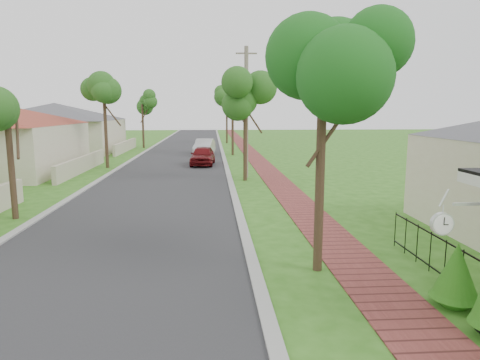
{
  "coord_description": "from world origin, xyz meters",
  "views": [
    {
      "loc": [
        -0.37,
        -7.61,
        3.88
      ],
      "look_at": [
        0.61,
        6.98,
        1.5
      ],
      "focal_mm": 32.0,
      "sensor_mm": 36.0,
      "label": 1
    }
  ],
  "objects_px": {
    "near_tree": "(323,83)",
    "parked_car_red": "(203,156)",
    "station_clock": "(444,222)",
    "parked_car_white": "(204,147)",
    "utility_pole": "(246,112)"
  },
  "relations": [
    {
      "from": "parked_car_white",
      "to": "near_tree",
      "type": "xyz_separation_m",
      "value": [
        3.2,
        -28.11,
        3.83
      ]
    },
    {
      "from": "near_tree",
      "to": "parked_car_red",
      "type": "bearing_deg",
      "value": 98.76
    },
    {
      "from": "utility_pole",
      "to": "station_clock",
      "type": "distance_m",
      "value": 17.9
    },
    {
      "from": "parked_car_red",
      "to": "near_tree",
      "type": "bearing_deg",
      "value": -76.68
    },
    {
      "from": "parked_car_white",
      "to": "utility_pole",
      "type": "xyz_separation_m",
      "value": [
        2.64,
        -13.29,
        3.09
      ]
    },
    {
      "from": "parked_car_red",
      "to": "utility_pole",
      "type": "xyz_separation_m",
      "value": [
        2.64,
        -5.94,
        3.11
      ]
    },
    {
      "from": "parked_car_red",
      "to": "near_tree",
      "type": "height_order",
      "value": "near_tree"
    },
    {
      "from": "parked_car_red",
      "to": "utility_pole",
      "type": "distance_m",
      "value": 7.2
    },
    {
      "from": "near_tree",
      "to": "station_clock",
      "type": "distance_m",
      "value": 4.13
    },
    {
      "from": "parked_car_red",
      "to": "near_tree",
      "type": "xyz_separation_m",
      "value": [
        3.2,
        -20.76,
        3.84
      ]
    },
    {
      "from": "parked_car_white",
      "to": "station_clock",
      "type": "height_order",
      "value": "station_clock"
    },
    {
      "from": "utility_pole",
      "to": "station_clock",
      "type": "height_order",
      "value": "utility_pole"
    },
    {
      "from": "parked_car_white",
      "to": "utility_pole",
      "type": "bearing_deg",
      "value": -71.08
    },
    {
      "from": "parked_car_white",
      "to": "parked_car_red",
      "type": "bearing_deg",
      "value": -82.32
    },
    {
      "from": "parked_car_white",
      "to": "utility_pole",
      "type": "height_order",
      "value": "utility_pole"
    }
  ]
}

